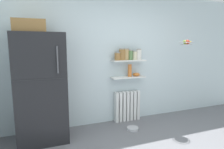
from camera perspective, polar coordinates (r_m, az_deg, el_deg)
name	(u,v)px	position (r m, az deg, el deg)	size (l,w,h in m)	color
back_wall	(111,59)	(3.83, -0.43, 4.77)	(7.04, 0.10, 2.60)	silver
refrigerator	(41,86)	(3.28, -20.62, -3.16)	(0.77, 0.68, 1.95)	black
radiator	(127,106)	(4.03, 4.57, -9.43)	(0.54, 0.12, 0.62)	white
wall_shelf_lower	(128,77)	(3.85, 4.87, -0.80)	(0.71, 0.22, 0.03)	white
wall_shelf_upper	(128,61)	(3.81, 4.94, 4.19)	(0.71, 0.22, 0.03)	white
storage_jar_0	(117,56)	(3.71, 1.65, 5.51)	(0.12, 0.12, 0.16)	olive
storage_jar_1	(122,54)	(3.74, 3.00, 6.07)	(0.12, 0.12, 0.23)	olive
storage_jar_2	(126,54)	(3.78, 4.32, 6.09)	(0.10, 0.10, 0.23)	tan
storage_jar_3	(131,55)	(3.82, 5.60, 5.89)	(0.09, 0.09, 0.20)	#5B7F4C
storage_jar_4	(135,55)	(3.87, 6.86, 5.76)	(0.09, 0.09, 0.18)	beige
storage_jar_5	(139,54)	(3.91, 8.10, 6.04)	(0.11, 0.11, 0.22)	silver
vase	(130,70)	(3.85, 5.36, 1.24)	(0.08, 0.08, 0.25)	#CC7033
shelf_bowl	(136,74)	(3.93, 7.34, 0.03)	(0.15, 0.15, 0.07)	orange
pet_food_bowl	(133,129)	(3.71, 6.23, -15.87)	(0.22, 0.22, 0.05)	#B7B7BC
hanging_fruit_basket	(187,43)	(4.07, 21.51, 8.94)	(0.28, 0.28, 0.10)	#B2B2B7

